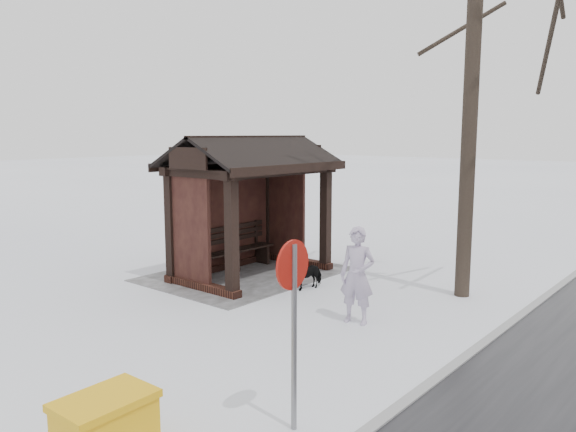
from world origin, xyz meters
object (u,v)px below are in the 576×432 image
at_px(bus_shelter, 246,178).
at_px(road_sign, 293,292).
at_px(dog, 306,274).
at_px(grit_bin, 106,430).
at_px(pedestrian, 357,275).

bearing_deg(bus_shelter, road_sign, 48.20).
relative_size(bus_shelter, dog, 4.97).
distance_m(bus_shelter, road_sign, 6.73).
bearing_deg(road_sign, bus_shelter, -134.57).
bearing_deg(dog, road_sign, -42.54).
distance_m(dog, road_sign, 5.65).
bearing_deg(dog, grit_bin, -58.02).
bearing_deg(grit_bin, pedestrian, -176.81).
relative_size(pedestrian, dog, 2.24).
height_order(dog, road_sign, road_sign).
xyz_separation_m(bus_shelter, grit_bin, (6.11, 4.05, -1.82)).
relative_size(dog, road_sign, 0.35).
bearing_deg(grit_bin, bus_shelter, -147.87).
xyz_separation_m(pedestrian, grit_bin, (4.95, 0.40, -0.47)).
xyz_separation_m(grit_bin, road_sign, (-1.64, 0.94, 1.16)).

